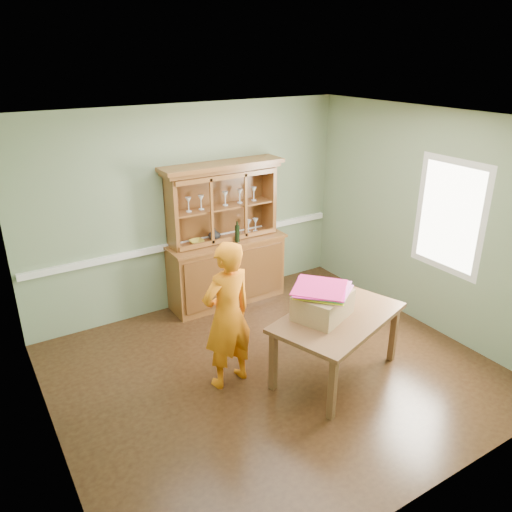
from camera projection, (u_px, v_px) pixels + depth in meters
floor at (274, 371)px, 5.52m from camera, size 4.50×4.50×0.00m
ceiling at (278, 121)px, 4.48m from camera, size 4.50×4.50×0.00m
wall_back at (191, 209)px, 6.57m from camera, size 4.50×0.00×4.50m
wall_left at (37, 318)px, 3.90m from camera, size 0.00×4.00×4.00m
wall_right at (428, 222)px, 6.09m from camera, size 0.00×4.00×4.00m
wall_front at (438, 355)px, 3.43m from camera, size 4.50×0.00×4.50m
chair_rail at (193, 242)px, 6.72m from camera, size 4.41×0.05×0.08m
framed_map at (29, 281)px, 4.07m from camera, size 0.03×0.60×0.46m
window_panel at (449, 217)px, 5.79m from camera, size 0.03×0.96×1.36m
china_hutch at (226, 255)px, 6.83m from camera, size 1.67×0.55×1.96m
dining_table at (338, 323)px, 5.25m from camera, size 1.64×1.27×0.72m
cardboard_box at (323, 305)px, 5.16m from camera, size 0.70×0.63×0.26m
kite_stack at (321, 289)px, 5.13m from camera, size 0.72×0.72×0.06m
person at (227, 315)px, 5.05m from camera, size 0.63×0.46×1.60m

